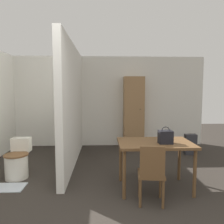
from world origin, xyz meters
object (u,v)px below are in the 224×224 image
(wooden_chair, at_px, (151,173))
(toilet, at_px, (18,162))
(handbag, at_px, (165,137))
(dining_table, at_px, (155,147))
(wooden_cabinet, at_px, (134,112))
(space_heater, at_px, (190,144))

(wooden_chair, xyz_separation_m, toilet, (-2.20, 1.06, -0.17))
(wooden_chair, xyz_separation_m, handbag, (0.30, 0.39, 0.41))
(dining_table, bearing_deg, wooden_chair, -107.98)
(toilet, relative_size, handbag, 2.60)
(wooden_cabinet, xyz_separation_m, space_heater, (1.30, -0.77, -0.72))
(dining_table, bearing_deg, wooden_cabinet, 89.40)
(wooden_chair, bearing_deg, wooden_cabinet, 94.30)
(handbag, height_order, space_heater, handbag)
(dining_table, xyz_separation_m, toilet, (-2.36, 0.56, -0.39))
(toilet, bearing_deg, handbag, -14.95)
(wooden_chair, distance_m, wooden_cabinet, 3.14)
(dining_table, bearing_deg, space_heater, 54.07)
(wooden_chair, bearing_deg, handbag, 60.87)
(wooden_cabinet, bearing_deg, space_heater, -30.68)
(toilet, bearing_deg, space_heater, 18.95)
(wooden_cabinet, bearing_deg, wooden_chair, -93.48)
(dining_table, bearing_deg, toilet, 166.59)
(toilet, bearing_deg, dining_table, -13.41)
(handbag, xyz_separation_m, wooden_cabinet, (-0.11, 2.70, 0.11))
(wooden_chair, relative_size, space_heater, 1.68)
(toilet, relative_size, wooden_cabinet, 0.35)
(wooden_chair, distance_m, handbag, 0.64)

